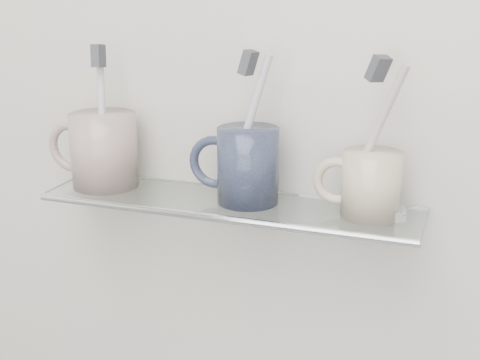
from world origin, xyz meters
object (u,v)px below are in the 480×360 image
at_px(shelf_glass, 229,204).
at_px(mug_right, 371,184).
at_px(mug_center, 248,166).
at_px(mug_left, 104,150).

distance_m(shelf_glass, mug_right, 0.19).
relative_size(shelf_glass, mug_center, 5.06).
height_order(shelf_glass, mug_center, mug_center).
xyz_separation_m(mug_left, mug_right, (0.37, 0.00, -0.01)).
xyz_separation_m(shelf_glass, mug_right, (0.18, 0.00, 0.04)).
relative_size(shelf_glass, mug_right, 6.14).
distance_m(shelf_glass, mug_left, 0.19).
bearing_deg(mug_right, mug_left, -173.31).
bearing_deg(shelf_glass, mug_center, 11.46).
xyz_separation_m(shelf_glass, mug_left, (-0.19, 0.00, 0.06)).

